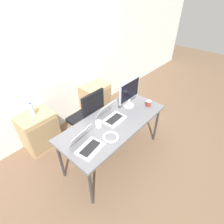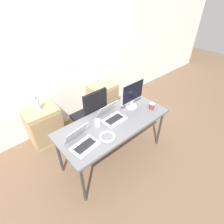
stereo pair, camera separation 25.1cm
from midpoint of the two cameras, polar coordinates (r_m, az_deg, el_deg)
The scene contains 13 objects.
ground_plane at distance 3.13m, azimuth 2.83°, elevation -14.10°, with size 14.00×14.00×0.00m, color brown.
wall_back at distance 3.31m, azimuth -14.00°, elevation 15.82°, with size 10.00×0.05×2.60m.
desk at distance 2.61m, azimuth 3.30°, elevation -4.03°, with size 1.72×0.75×0.78m.
office_chair at distance 3.16m, azimuth -4.80°, elevation -2.94°, with size 0.56×0.56×1.09m.
cabinet_left at distance 3.35m, azimuth -19.29°, elevation -4.18°, with size 0.56×0.45×0.69m.
cabinet_right at distance 3.89m, azimuth -1.18°, elevation 4.37°, with size 0.56×0.45×0.69m.
water_bottle at distance 3.09m, azimuth -21.00°, elevation 2.33°, with size 0.07×0.07×0.25m.
laptop_left at distance 2.22m, azimuth -6.56°, elevation -9.71°, with size 0.37×0.38×0.23m.
laptop_right at distance 2.60m, azimuth 2.71°, elevation -1.31°, with size 0.35×0.36×0.22m.
monitor at distance 2.77m, azimuth 9.22°, elevation 5.70°, with size 0.47×0.19×0.46m.
coffee_cup_white at distance 2.48m, azimuth -1.88°, elevation -3.68°, with size 0.09×0.09×0.09m.
coffee_cup_brown at distance 2.90m, azimuth 15.33°, elevation 1.78°, with size 0.09×0.09×0.10m.
cable_coil at distance 2.31m, azimuth 1.57°, elevation -8.23°, with size 0.22×0.22×0.03m.
Camera 2 is at (-1.33, -1.47, 2.43)m, focal length 28.00 mm.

